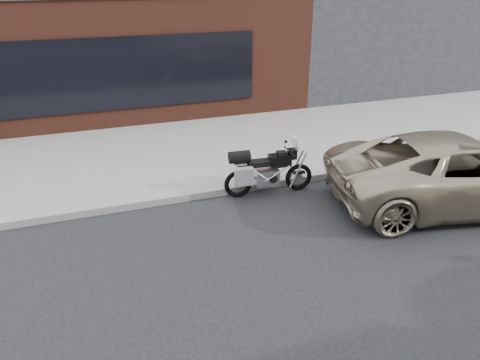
{
  "coord_description": "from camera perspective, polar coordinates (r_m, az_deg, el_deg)",
  "views": [
    {
      "loc": [
        -2.15,
        -4.44,
        4.39
      ],
      "look_at": [
        0.46,
        2.88,
        0.85
      ],
      "focal_mm": 35.0,
      "sensor_mm": 36.0,
      "label": 1
    }
  ],
  "objects": [
    {
      "name": "motorcycle",
      "position": [
        9.74,
        2.89,
        1.08
      ],
      "size": [
        1.94,
        0.63,
        1.23
      ],
      "rotation": [
        0.0,
        0.0,
        -0.08
      ],
      "color": "black",
      "rests_on": "ground"
    },
    {
      "name": "ground",
      "position": [
        6.61,
        4.88,
        -17.28
      ],
      "size": [
        120.0,
        120.0,
        0.0
      ],
      "primitive_type": "plane",
      "color": "black",
      "rests_on": "ground"
    },
    {
      "name": "near_sidewalk",
      "position": [
        12.42,
        -8.41,
        3.87
      ],
      "size": [
        44.0,
        6.0,
        0.15
      ],
      "primitive_type": "cube",
      "color": "gray",
      "rests_on": "ground"
    },
    {
      "name": "neighbour_building",
      "position": [
        22.13,
        14.67,
        20.15
      ],
      "size": [
        10.0,
        10.0,
        6.0
      ],
      "primitive_type": "cube",
      "color": "#26262A",
      "rests_on": "ground"
    },
    {
      "name": "storefront",
      "position": [
        18.55,
        -19.84,
        16.49
      ],
      "size": [
        14.0,
        10.07,
        4.5
      ],
      "color": "#5C2A1D",
      "rests_on": "ground"
    },
    {
      "name": "minivan",
      "position": [
        10.23,
        25.11,
        0.99
      ],
      "size": [
        5.5,
        3.37,
        1.42
      ],
      "primitive_type": "imported",
      "rotation": [
        0.0,
        0.0,
        1.36
      ],
      "color": "tan",
      "rests_on": "ground"
    }
  ]
}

